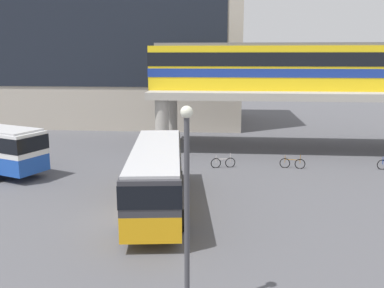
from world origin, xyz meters
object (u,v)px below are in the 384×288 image
(station_building, at_px, (109,49))
(bicycle_silver, at_px, (223,163))
(train, at_px, (304,66))
(bicycle_brown, at_px, (292,163))
(bus_main, at_px, (156,171))

(station_building, distance_m, bicycle_silver, 26.82)
(train, relative_size, bicycle_brown, 14.38)
(station_building, distance_m, bicycle_brown, 29.51)
(train, bearing_deg, station_building, 144.60)
(bus_main, relative_size, bicycle_silver, 6.42)
(bicycle_brown, bearing_deg, train, 76.74)
(train, height_order, bicycle_silver, train)
(station_building, bearing_deg, train, -35.40)
(train, xyz_separation_m, bicycle_silver, (-6.44, -6.71, -6.66))
(station_building, xyz_separation_m, bus_main, (10.70, -29.73, -6.73))
(train, relative_size, bus_main, 2.27)
(station_building, bearing_deg, bicycle_silver, -56.56)
(bicycle_silver, bearing_deg, bus_main, -111.53)
(station_building, bearing_deg, bus_main, -70.20)
(train, distance_m, bicycle_brown, 9.40)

